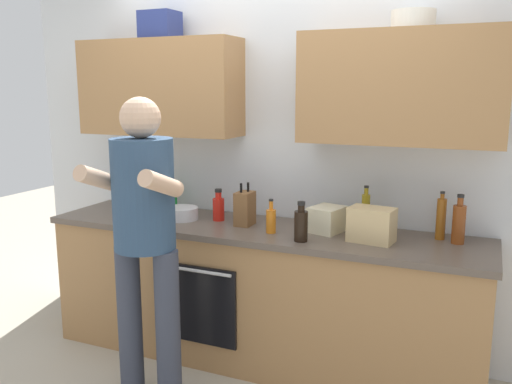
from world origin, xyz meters
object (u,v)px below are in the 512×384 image
(mixing_bowl, at_px, (182,213))
(grocery_bag_bread, at_px, (372,225))
(bottle_oil, at_px, (366,212))
(bottle_hotsauce, at_px, (219,208))
(potted_herb, at_px, (135,198))
(person_standing, at_px, (144,226))
(bottle_soda, at_px, (172,196))
(cup_tea, at_px, (148,216))
(knife_block, at_px, (245,208))
(bottle_soy, at_px, (301,225))
(bottle_juice, at_px, (271,220))
(bottle_syrup, at_px, (441,218))
(bottle_vinegar, at_px, (459,223))
(cup_coffee, at_px, (121,202))
(grocery_bag_rice, at_px, (327,219))

(mixing_bowl, height_order, grocery_bag_bread, grocery_bag_bread)
(bottle_oil, xyz_separation_m, bottle_hotsauce, (-0.96, -0.11, -0.04))
(mixing_bowl, relative_size, potted_herb, 0.85)
(person_standing, bearing_deg, bottle_soda, 112.69)
(potted_herb, height_order, grocery_bag_bread, potted_herb)
(bottle_hotsauce, height_order, cup_tea, bottle_hotsauce)
(bottle_soda, height_order, knife_block, knife_block)
(bottle_soda, distance_m, cup_tea, 0.35)
(bottle_soy, xyz_separation_m, bottle_juice, (-0.23, 0.10, -0.02))
(cup_tea, bearing_deg, mixing_bowl, 44.06)
(bottle_syrup, relative_size, potted_herb, 1.10)
(bottle_oil, bearing_deg, bottle_syrup, -0.07)
(bottle_syrup, distance_m, bottle_vinegar, 0.11)
(bottle_hotsauce, distance_m, mixing_bowl, 0.26)
(bottle_soda, relative_size, potted_herb, 1.03)
(bottle_syrup, height_order, bottle_vinegar, same)
(bottle_syrup, relative_size, grocery_bag_bread, 1.13)
(bottle_vinegar, bearing_deg, bottle_syrup, 153.27)
(bottle_soy, height_order, mixing_bowl, bottle_soy)
(bottle_soy, height_order, bottle_hotsauce, bottle_soy)
(mixing_bowl, bearing_deg, cup_tea, -135.94)
(person_standing, relative_size, bottle_soda, 6.49)
(bottle_soy, relative_size, bottle_oil, 0.82)
(bottle_oil, height_order, bottle_hotsauce, bottle_oil)
(bottle_juice, xyz_separation_m, cup_coffee, (-1.26, 0.19, -0.03))
(bottle_soda, xyz_separation_m, bottle_hotsauce, (0.43, -0.11, -0.02))
(bottle_syrup, bearing_deg, grocery_bag_bread, -149.75)
(bottle_juice, xyz_separation_m, mixing_bowl, (-0.68, 0.08, -0.04))
(bottle_juice, relative_size, cup_tea, 2.44)
(bottle_syrup, relative_size, cup_tea, 3.30)
(bottle_oil, bearing_deg, cup_tea, -165.87)
(potted_herb, bearing_deg, cup_coffee, 144.59)
(bottle_oil, xyz_separation_m, bottle_juice, (-0.52, -0.26, -0.05))
(person_standing, xyz_separation_m, bottle_hotsauce, (0.08, 0.73, -0.04))
(bottle_soda, distance_m, grocery_bag_rice, 1.18)
(grocery_bag_rice, bearing_deg, knife_block, -174.10)
(bottle_juice, bearing_deg, bottle_syrup, 15.25)
(bottle_hotsauce, xyz_separation_m, grocery_bag_bread, (1.04, -0.10, 0.01))
(bottle_hotsauce, bearing_deg, bottle_syrup, 4.42)
(bottle_oil, relative_size, bottle_juice, 1.36)
(bottle_syrup, distance_m, potted_herb, 1.98)
(person_standing, bearing_deg, bottle_hotsauce, 83.61)
(bottle_vinegar, distance_m, mixing_bowl, 1.75)
(person_standing, xyz_separation_m, bottle_soda, (-0.35, 0.84, -0.01))
(person_standing, xyz_separation_m, cup_tea, (-0.32, 0.50, -0.08))
(cup_tea, distance_m, grocery_bag_rice, 1.18)
(potted_herb, xyz_separation_m, grocery_bag_bread, (1.61, 0.05, -0.04))
(grocery_bag_bread, bearing_deg, person_standing, -150.76)
(cup_coffee, relative_size, grocery_bag_bread, 0.39)
(bottle_hotsauce, distance_m, grocery_bag_bread, 1.05)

